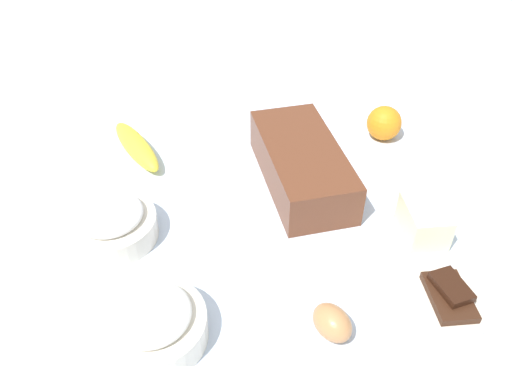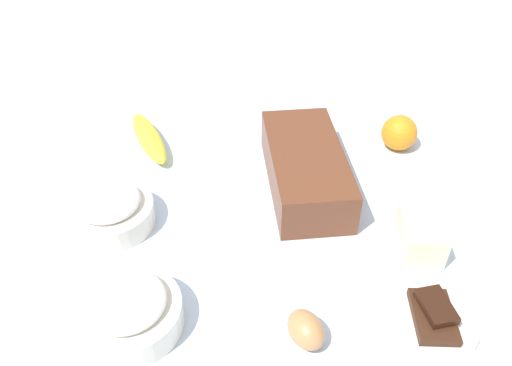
# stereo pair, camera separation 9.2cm
# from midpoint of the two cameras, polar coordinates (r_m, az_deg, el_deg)

# --- Properties ---
(ground_plane) EXTENTS (2.40, 2.40, 0.02)m
(ground_plane) POSITION_cam_midpoint_polar(r_m,az_deg,el_deg) (0.95, -2.76, -2.45)
(ground_plane) COLOR silver
(loaf_pan) EXTENTS (0.29, 0.15, 0.08)m
(loaf_pan) POSITION_cam_midpoint_polar(r_m,az_deg,el_deg) (0.96, 2.32, 2.02)
(loaf_pan) COLOR brown
(loaf_pan) RESTS_ON ground_plane
(flour_bowl) EXTENTS (0.15, 0.15, 0.07)m
(flour_bowl) POSITION_cam_midpoint_polar(r_m,az_deg,el_deg) (0.75, -14.87, -14.77)
(flour_bowl) COLOR silver
(flour_bowl) RESTS_ON ground_plane
(sugar_bowl) EXTENTS (0.15, 0.15, 0.07)m
(sugar_bowl) POSITION_cam_midpoint_polar(r_m,az_deg,el_deg) (0.90, -18.45, -4.26)
(sugar_bowl) COLOR silver
(sugar_bowl) RESTS_ON ground_plane
(banana) EXTENTS (0.19, 0.12, 0.04)m
(banana) POSITION_cam_midpoint_polar(r_m,az_deg,el_deg) (1.08, -15.38, 3.82)
(banana) COLOR yellow
(banana) RESTS_ON ground_plane
(orange_fruit) EXTENTS (0.07, 0.07, 0.07)m
(orange_fruit) POSITION_cam_midpoint_polar(r_m,az_deg,el_deg) (1.10, 11.56, 6.37)
(orange_fruit) COLOR orange
(orange_fruit) RESTS_ON ground_plane
(butter_block) EXTENTS (0.09, 0.07, 0.06)m
(butter_block) POSITION_cam_midpoint_polar(r_m,az_deg,el_deg) (0.89, 15.13, -4.19)
(butter_block) COLOR #F4EDB2
(butter_block) RESTS_ON ground_plane
(egg_near_butter) EXTENTS (0.08, 0.07, 0.05)m
(egg_near_butter) POSITION_cam_midpoint_polar(r_m,az_deg,el_deg) (0.74, 4.73, -15.18)
(egg_near_butter) COLOR #BC7F4D
(egg_near_butter) RESTS_ON ground_plane
(chocolate_plate) EXTENTS (0.13, 0.13, 0.03)m
(chocolate_plate) POSITION_cam_midpoint_polar(r_m,az_deg,el_deg) (0.81, 17.28, -12.18)
(chocolate_plate) COLOR silver
(chocolate_plate) RESTS_ON ground_plane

